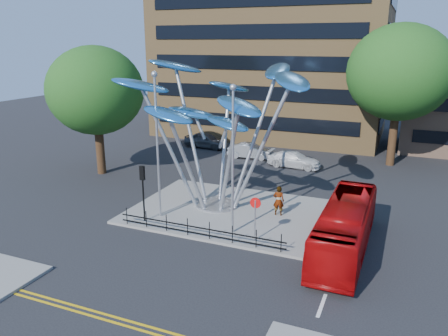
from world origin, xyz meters
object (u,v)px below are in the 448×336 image
at_px(tree_left, 95,91).
at_px(street_lamp_right, 233,147).
at_px(street_lamp_left, 157,133).
at_px(parked_car_right, 294,160).
at_px(pedestrian, 279,201).
at_px(parked_car_mid, 251,151).
at_px(tree_right, 400,73).
at_px(no_entry_sign_island, 255,211).
at_px(parked_car_left, 206,140).
at_px(red_bus, 345,227).
at_px(leaf_sculpture, 216,103).
at_px(traffic_light_island, 143,182).

bearing_deg(tree_left, street_lamp_right, -25.77).
relative_size(street_lamp_left, parked_car_right, 1.90).
height_order(street_lamp_left, pedestrian, street_lamp_left).
bearing_deg(parked_car_right, street_lamp_left, 164.13).
relative_size(pedestrian, parked_car_right, 0.41).
bearing_deg(parked_car_mid, street_lamp_right, -168.93).
xyz_separation_m(tree_right, no_entry_sign_island, (-6.00, -19.48, -6.22)).
bearing_deg(tree_right, parked_car_mid, -167.93).
relative_size(parked_car_left, parked_car_right, 0.98).
relative_size(tree_left, street_lamp_right, 1.24).
height_order(tree_right, pedestrian, tree_right).
bearing_deg(red_bus, street_lamp_left, 179.98).
bearing_deg(pedestrian, parked_car_left, -58.04).
height_order(tree_right, tree_left, tree_right).
xyz_separation_m(street_lamp_left, no_entry_sign_island, (6.50, -0.98, -3.54)).
bearing_deg(parked_car_right, leaf_sculpture, 170.65).
distance_m(red_bus, pedestrian, 5.39).
xyz_separation_m(street_lamp_right, traffic_light_island, (-5.50, -0.50, -2.48)).
distance_m(street_lamp_left, pedestrian, 8.47).
xyz_separation_m(leaf_sculpture, parked_car_left, (-7.79, 14.90, -6.10)).
bearing_deg(tree_right, traffic_light_island, -123.69).
distance_m(leaf_sculpture, street_lamp_right, 4.83).
distance_m(street_lamp_left, street_lamp_right, 5.03).
bearing_deg(street_lamp_left, street_lamp_right, -5.71).
height_order(street_lamp_right, parked_car_right, street_lamp_right).
bearing_deg(traffic_light_island, street_lamp_left, 63.43).
distance_m(traffic_light_island, no_entry_sign_island, 7.05).
relative_size(pedestrian, parked_car_mid, 0.45).
bearing_deg(leaf_sculpture, tree_right, 56.69).
distance_m(leaf_sculpture, pedestrian, 7.17).
height_order(no_entry_sign_island, parked_car_left, no_entry_sign_island).
bearing_deg(parked_car_left, street_lamp_right, -147.84).
relative_size(leaf_sculpture, no_entry_sign_island, 5.19).
xyz_separation_m(tree_right, parked_car_left, (-17.86, -0.42, -7.26)).
bearing_deg(no_entry_sign_island, parked_car_left, 121.88).
bearing_deg(red_bus, parked_car_right, 113.84).
distance_m(red_bus, parked_car_left, 24.52).
bearing_deg(pedestrian, leaf_sculpture, -9.26).
xyz_separation_m(leaf_sculpture, parked_car_mid, (-2.15, 12.71, -6.18)).
xyz_separation_m(red_bus, parked_car_right, (-6.31, 14.59, -0.65)).
height_order(street_lamp_left, street_lamp_right, street_lamp_left).
distance_m(tree_left, pedestrian, 17.51).
bearing_deg(parked_car_left, parked_car_right, -106.41).
distance_m(tree_right, pedestrian, 17.97).
xyz_separation_m(tree_right, red_bus, (-1.40, -18.59, -6.71)).
relative_size(tree_right, pedestrian, 6.40).
height_order(tree_left, street_lamp_right, tree_left).
bearing_deg(street_lamp_right, tree_left, 154.23).
bearing_deg(parked_car_mid, pedestrian, -158.61).
distance_m(traffic_light_island, parked_car_mid, 17.02).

